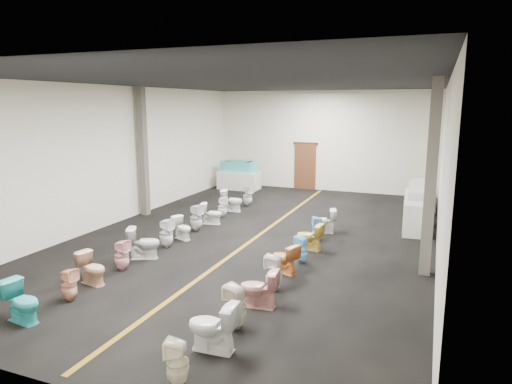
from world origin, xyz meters
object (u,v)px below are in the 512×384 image
display_table (239,180)px  toilet_left_11 (248,196)px  appliance_crate_c (420,201)px  toilet_right_8 (318,228)px  appliance_crate_b (419,208)px  toilet_right_9 (324,221)px  toilet_left_1 (69,285)px  bathtub (239,166)px  toilet_right_4 (274,273)px  toilet_right_7 (309,237)px  toilet_right_0 (178,363)px  toilet_right_6 (302,249)px  toilet_left_10 (232,201)px  appliance_crate_a (416,220)px  toilet_left_6 (182,228)px  toilet_left_0 (22,302)px  toilet_right_3 (259,288)px  toilet_left_4 (144,243)px  toilet_left_8 (212,214)px  toilet_right_2 (236,307)px  toilet_left_5 (166,233)px  toilet_right_5 (284,258)px  toilet_left_3 (122,255)px  toilet_left_7 (196,218)px  toilet_right_1 (212,327)px  toilet_left_9 (222,207)px  toilet_left_2 (92,268)px  appliance_crate_d (422,194)px

display_table → toilet_left_11: 3.62m
appliance_crate_c → toilet_right_8: 5.29m
appliance_crate_b → toilet_right_9: (-2.65, -2.13, -0.18)m
toilet_left_1 → toilet_left_11: toilet_left_11 is taller
bathtub → toilet_right_4: bearing=-63.6°
toilet_right_7 → toilet_right_0: bearing=5.6°
bathtub → toilet_right_6: bathtub is taller
toilet_left_10 → appliance_crate_b: bearing=-93.1°
appliance_crate_a → toilet_left_10: size_ratio=1.23×
toilet_left_6 → toilet_right_4: (3.74, -2.54, 0.06)m
toilet_left_0 → toilet_right_9: toilet_left_0 is taller
bathtub → toilet_right_3: bearing=-65.4°
toilet_left_4 → toilet_left_8: 3.68m
toilet_right_2 → toilet_right_3: toilet_right_2 is taller
appliance_crate_c → toilet_left_11: appliance_crate_c is taller
toilet_left_5 → toilet_right_7: bearing=-68.2°
toilet_left_4 → toilet_right_5: bearing=-108.7°
display_table → toilet_right_4: size_ratio=2.37×
appliance_crate_a → toilet_left_8: 6.43m
toilet_left_3 → toilet_left_10: toilet_left_10 is taller
toilet_right_4 → toilet_right_7: bearing=177.6°
toilet_right_4 → toilet_right_3: bearing=-2.6°
toilet_left_7 → toilet_right_5: 4.38m
appliance_crate_c → toilet_right_1: size_ratio=1.10×
toilet_left_9 → display_table: bearing=1.2°
toilet_left_7 → toilet_left_10: (-0.08, 2.83, -0.03)m
toilet_left_11 → toilet_right_5: (3.56, -6.25, -0.05)m
toilet_right_8 → bathtub: bearing=-164.9°
toilet_left_3 → toilet_left_11: toilet_left_11 is taller
display_table → appliance_crate_a: 9.47m
toilet_left_9 → toilet_left_7: bearing=164.5°
appliance_crate_b → display_table: bearing=155.5°
appliance_crate_a → appliance_crate_c: bearing=90.0°
bathtub → toilet_right_0: bathtub is taller
bathtub → toilet_left_2: 11.76m
appliance_crate_d → toilet_right_5: 8.89m
toilet_left_3 → toilet_right_3: toilet_right_3 is taller
toilet_right_2 → toilet_right_7: (0.04, 4.78, -0.03)m
display_table → toilet_left_6: 8.12m
toilet_left_3 → toilet_right_8: 5.55m
appliance_crate_b → toilet_left_2: size_ratio=1.56×
toilet_left_5 → toilet_left_9: (-0.07, 3.68, -0.04)m
toilet_left_3 → toilet_left_11: (0.09, 7.54, 0.03)m
toilet_left_0 → appliance_crate_b: bearing=-25.3°
toilet_right_2 → toilet_right_9: toilet_right_2 is taller
toilet_left_7 → toilet_left_11: 3.87m
toilet_left_10 → toilet_right_6: toilet_left_10 is taller
toilet_left_5 → toilet_left_9: bearing=4.3°
bathtub → toilet_right_9: bathtub is taller
appliance_crate_c → toilet_left_11: 6.38m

